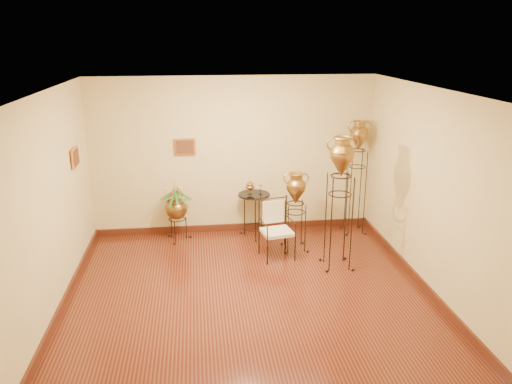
{
  "coord_description": "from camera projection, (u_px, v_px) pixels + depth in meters",
  "views": [
    {
      "loc": [
        -0.65,
        -6.09,
        3.46
      ],
      "look_at": [
        0.25,
        1.3,
        1.1
      ],
      "focal_mm": 35.0,
      "sensor_mm": 36.0,
      "label": 1
    }
  ],
  "objects": [
    {
      "name": "amphora_tall",
      "position": [
        356.0,
        176.0,
        8.85
      ],
      "size": [
        0.48,
        0.48,
        2.06
      ],
      "rotation": [
        0.0,
        0.0,
        -0.21
      ],
      "color": "black",
      "rests_on": "ground"
    },
    {
      "name": "armchair",
      "position": [
        277.0,
        230.0,
        7.96
      ],
      "size": [
        0.62,
        0.59,
        0.96
      ],
      "rotation": [
        0.0,
        0.0,
        0.18
      ],
      "color": "black",
      "rests_on": "ground"
    },
    {
      "name": "room_shell",
      "position": [
        248.0,
        176.0,
        6.37
      ],
      "size": [
        5.02,
        5.02,
        2.81
      ],
      "color": "#CDB984",
      "rests_on": "ground"
    },
    {
      "name": "amphora_mid",
      "position": [
        340.0,
        202.0,
        7.49
      ],
      "size": [
        0.6,
        0.6,
        2.08
      ],
      "rotation": [
        0.0,
        0.0,
        0.38
      ],
      "color": "black",
      "rests_on": "ground"
    },
    {
      "name": "amphora_short",
      "position": [
        295.0,
        211.0,
        8.23
      ],
      "size": [
        0.43,
        0.43,
        1.35
      ],
      "rotation": [
        0.0,
        0.0,
        0.06
      ],
      "color": "black",
      "rests_on": "ground"
    },
    {
      "name": "planter_urn",
      "position": [
        176.0,
        206.0,
        8.61
      ],
      "size": [
        0.77,
        0.77,
        1.13
      ],
      "rotation": [
        0.0,
        0.0,
        0.35
      ],
      "color": "black",
      "rests_on": "ground"
    },
    {
      "name": "side_table",
      "position": [
        254.0,
        214.0,
        8.83
      ],
      "size": [
        0.67,
        0.67,
        1.01
      ],
      "rotation": [
        0.0,
        0.0,
        0.26
      ],
      "color": "black",
      "rests_on": "ground"
    },
    {
      "name": "ground",
      "position": [
        249.0,
        297.0,
        6.88
      ],
      "size": [
        5.0,
        5.0,
        0.0
      ],
      "primitive_type": "plane",
      "color": "#582915",
      "rests_on": "ground"
    }
  ]
}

